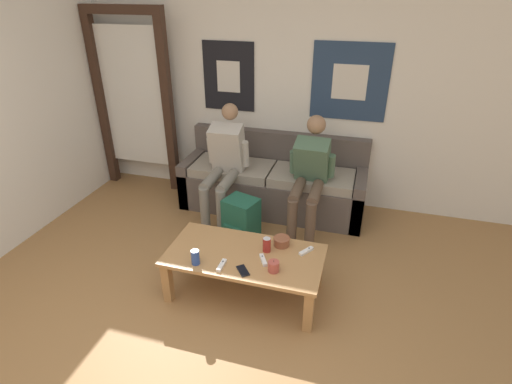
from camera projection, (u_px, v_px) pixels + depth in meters
wall_back at (279, 92)px, 4.45m from camera, size 10.00×0.07×2.55m
door_frame at (133, 93)px, 4.73m from camera, size 1.00×0.10×2.15m
couch at (273, 184)px, 4.60m from camera, size 2.06×0.70×0.84m
coffee_table at (245, 260)px, 3.27m from camera, size 1.27×0.64×0.40m
person_seated_adult at (224, 162)px, 4.22m from camera, size 0.47×0.88×1.24m
person_seated_teen at (310, 173)px, 4.01m from camera, size 0.47×0.91×1.18m
backpack at (241, 222)px, 3.99m from camera, size 0.37×0.36×0.48m
ceramic_bowl at (282, 241)px, 3.33m from camera, size 0.14×0.14×0.08m
pillar_candle at (274, 266)px, 3.03m from camera, size 0.09×0.09×0.10m
drink_can_blue at (195, 257)px, 3.10m from camera, size 0.07×0.07×0.12m
drink_can_red at (267, 245)px, 3.24m from camera, size 0.07×0.07×0.12m
game_controller_near_left at (222, 265)px, 3.09m from camera, size 0.04×0.14×0.03m
game_controller_near_right at (306, 251)px, 3.25m from camera, size 0.11×0.14×0.03m
game_controller_far_center at (263, 260)px, 3.15m from camera, size 0.10×0.14×0.03m
cell_phone at (243, 271)px, 3.04m from camera, size 0.14×0.15×0.01m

